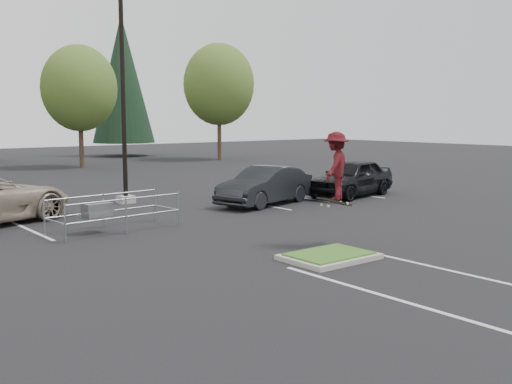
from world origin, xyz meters
TOP-DOWN VIEW (x-y plane):
  - ground at (0.00, 0.00)m, footprint 120.00×120.00m
  - grass_median at (0.00, 0.00)m, footprint 2.20×1.60m
  - stall_lines at (-1.35, 6.02)m, footprint 22.62×17.60m
  - light_pole at (0.50, 12.00)m, footprint 0.70×0.60m
  - decid_c at (5.99, 29.83)m, footprint 5.12×5.12m
  - decid_d at (17.99, 30.33)m, footprint 5.76×5.76m
  - conif_c at (14.00, 39.50)m, footprint 5.50×5.50m
  - cart_corral at (-2.94, 6.66)m, footprint 3.99×1.70m
  - skateboarder at (1.20, 1.00)m, footprint 1.36×1.14m
  - car_r_charc at (4.66, 8.16)m, footprint 4.87×2.72m
  - car_r_black at (9.30, 7.75)m, footprint 5.10×2.85m

SIDE VIEW (x-z plane):
  - ground at x=0.00m, z-range 0.00..0.00m
  - stall_lines at x=-1.35m, z-range 0.00..0.01m
  - grass_median at x=0.00m, z-range 0.00..0.16m
  - cart_corral at x=-2.94m, z-range 0.14..1.24m
  - car_r_charc at x=4.66m, z-range 0.00..1.52m
  - car_r_black at x=9.30m, z-range 0.00..1.64m
  - skateboarder at x=1.20m, z-range 1.14..3.18m
  - light_pole at x=0.50m, z-range -0.50..9.62m
  - decid_c at x=5.99m, z-range 1.06..9.45m
  - decid_d at x=17.99m, z-range 1.20..10.63m
  - conif_c at x=14.00m, z-range 0.60..13.10m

